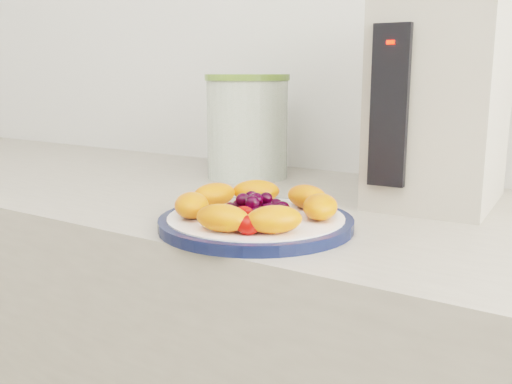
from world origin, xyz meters
The scene contains 8 objects.
plate_rim centered at (0.03, 1.02, 0.91)m, with size 0.26×0.26×0.01m, color #0E1637.
plate_face centered at (0.03, 1.02, 0.91)m, with size 0.24×0.24×0.02m, color white.
canister centered at (-0.20, 1.34, 1.00)m, with size 0.16×0.16×0.19m, color #345918.
canister_lid centered at (-0.20, 1.34, 1.10)m, with size 0.17×0.17×0.01m, color olive.
appliance_body centered at (0.19, 1.32, 1.05)m, with size 0.18×0.25×0.31m, color #A39B8C.
appliance_panel centered at (0.15, 1.19, 1.06)m, with size 0.05×0.02×0.23m, color black.
appliance_led centered at (0.15, 1.18, 1.15)m, with size 0.01×0.01×0.01m, color #FF0C05.
fruit_plate centered at (0.03, 1.02, 0.93)m, with size 0.23×0.22×0.03m.
Camera 1 is at (0.44, 0.40, 1.10)m, focal length 40.00 mm.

